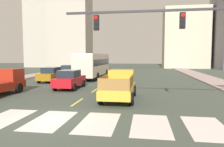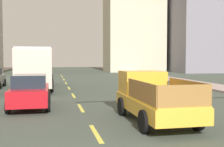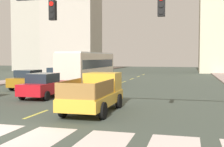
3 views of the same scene
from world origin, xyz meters
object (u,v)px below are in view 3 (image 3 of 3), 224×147
(city_bus, at_px, (88,66))
(sedan_near_right, at_px, (29,79))
(sedan_near_left, at_px, (58,75))
(sedan_far, at_px, (44,85))
(pickup_stakebed, at_px, (96,93))
(traffic_signal_gantry, at_px, (196,19))

(city_bus, xyz_separation_m, sedan_near_right, (-3.80, -4.98, -1.09))
(sedan_near_left, height_order, sedan_far, same)
(pickup_stakebed, relative_size, traffic_signal_gantry, 0.45)
(sedan_near_right, distance_m, traffic_signal_gantry, 18.59)
(sedan_near_right, bearing_deg, sedan_near_left, 89.90)
(sedan_far, bearing_deg, city_bus, 89.64)
(sedan_near_left, distance_m, sedan_near_right, 6.22)
(sedan_near_right, bearing_deg, sedan_far, -51.36)
(city_bus, bearing_deg, sedan_far, -87.50)
(city_bus, xyz_separation_m, sedan_near_left, (-3.92, 1.24, -1.09))
(sedan_far, distance_m, traffic_signal_gantry, 12.73)
(city_bus, height_order, sedan_near_right, city_bus)
(sedan_near_left, relative_size, traffic_signal_gantry, 0.38)
(pickup_stakebed, height_order, traffic_signal_gantry, traffic_signal_gantry)
(pickup_stakebed, xyz_separation_m, traffic_signal_gantry, (4.98, -3.02, 3.36))
(city_bus, xyz_separation_m, traffic_signal_gantry, (10.23, -16.68, 2.34))
(city_bus, distance_m, sedan_near_left, 4.25)
(sedan_near_left, distance_m, traffic_signal_gantry, 23.09)
(sedan_near_right, height_order, sedan_far, same)
(sedan_near_right, xyz_separation_m, traffic_signal_gantry, (14.04, -11.70, 3.44))
(city_bus, height_order, sedan_far, city_bus)
(pickup_stakebed, bearing_deg, sedan_far, 143.12)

